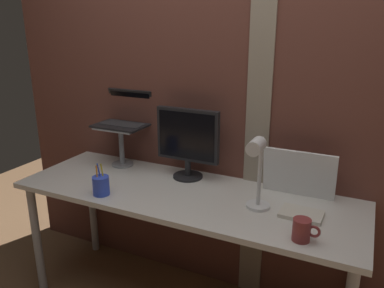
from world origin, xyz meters
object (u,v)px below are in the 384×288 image
laptop (127,115)px  pen_cup (101,185)px  coffee_mug (302,230)px  monitor (188,139)px  desk_lamp (257,166)px  whiteboard_panel (299,174)px

laptop → pen_cup: (0.16, -0.50, -0.27)m
laptop → coffee_mug: bearing=-22.0°
laptop → coffee_mug: laptop is taller
monitor → coffee_mug: size_ratio=3.60×
desk_lamp → pen_cup: size_ratio=2.19×
desk_lamp → pen_cup: (-0.81, -0.17, -0.19)m
laptop → coffee_mug: size_ratio=2.81×
coffee_mug → monitor: bearing=150.7°
monitor → laptop: (-0.48, 0.07, 0.08)m
whiteboard_panel → pen_cup: whiteboard_panel is taller
monitor → whiteboard_panel: bearing=2.0°
desk_lamp → monitor: bearing=152.9°
monitor → desk_lamp: (0.49, -0.25, -0.00)m
pen_cup → whiteboard_panel: bearing=24.8°
coffee_mug → laptop: bearing=158.0°
monitor → laptop: laptop is taller
desk_lamp → laptop: bearing=161.4°
pen_cup → monitor: bearing=53.2°
pen_cup → coffee_mug: pen_cup is taller
desk_lamp → pen_cup: 0.85m
desk_lamp → coffee_mug: 0.36m
whiteboard_panel → desk_lamp: size_ratio=0.99×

